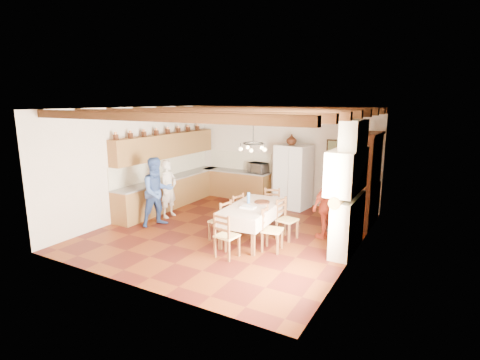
# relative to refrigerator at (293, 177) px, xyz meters

# --- Properties ---
(floor) EXTENTS (6.00, 6.50, 0.02)m
(floor) POSITION_rel_refrigerator_xyz_m (-0.55, -2.75, -0.96)
(floor) COLOR #48160F
(floor) RESTS_ON ground
(ceiling) EXTENTS (6.00, 6.50, 0.02)m
(ceiling) POSITION_rel_refrigerator_xyz_m (-0.55, -2.75, 2.06)
(ceiling) COLOR beige
(ceiling) RESTS_ON ground
(wall_back) EXTENTS (6.00, 0.02, 3.00)m
(wall_back) POSITION_rel_refrigerator_xyz_m (-0.55, 0.51, 0.55)
(wall_back) COLOR beige
(wall_back) RESTS_ON ground
(wall_front) EXTENTS (6.00, 0.02, 3.00)m
(wall_front) POSITION_rel_refrigerator_xyz_m (-0.55, -6.01, 0.55)
(wall_front) COLOR beige
(wall_front) RESTS_ON ground
(wall_left) EXTENTS (0.02, 6.50, 3.00)m
(wall_left) POSITION_rel_refrigerator_xyz_m (-3.56, -2.75, 0.55)
(wall_left) COLOR beige
(wall_left) RESTS_ON ground
(wall_right) EXTENTS (0.02, 6.50, 3.00)m
(wall_right) POSITION_rel_refrigerator_xyz_m (2.46, -2.75, 0.55)
(wall_right) COLOR beige
(wall_right) RESTS_ON ground
(ceiling_beams) EXTENTS (6.00, 6.30, 0.16)m
(ceiling_beams) POSITION_rel_refrigerator_xyz_m (-0.55, -2.75, 1.96)
(ceiling_beams) COLOR #35220B
(ceiling_beams) RESTS_ON ground
(lower_cabinets_left) EXTENTS (0.60, 4.30, 0.86)m
(lower_cabinets_left) POSITION_rel_refrigerator_xyz_m (-3.25, -1.70, -0.52)
(lower_cabinets_left) COLOR brown
(lower_cabinets_left) RESTS_ON ground
(lower_cabinets_back) EXTENTS (2.30, 0.60, 0.86)m
(lower_cabinets_back) POSITION_rel_refrigerator_xyz_m (-2.10, 0.20, -0.52)
(lower_cabinets_back) COLOR brown
(lower_cabinets_back) RESTS_ON ground
(countertop_left) EXTENTS (0.62, 4.30, 0.04)m
(countertop_left) POSITION_rel_refrigerator_xyz_m (-3.25, -1.70, -0.07)
(countertop_left) COLOR gray
(countertop_left) RESTS_ON lower_cabinets_left
(countertop_back) EXTENTS (2.34, 0.62, 0.04)m
(countertop_back) POSITION_rel_refrigerator_xyz_m (-2.10, 0.20, -0.07)
(countertop_back) COLOR gray
(countertop_back) RESTS_ON lower_cabinets_back
(backsplash_left) EXTENTS (0.03, 4.30, 0.60)m
(backsplash_left) POSITION_rel_refrigerator_xyz_m (-3.54, -1.70, 0.25)
(backsplash_left) COLOR #F0EBCD
(backsplash_left) RESTS_ON ground
(backsplash_back) EXTENTS (2.30, 0.03, 0.60)m
(backsplash_back) POSITION_rel_refrigerator_xyz_m (-2.10, 0.49, 0.25)
(backsplash_back) COLOR #F0EBCD
(backsplash_back) RESTS_ON ground
(upper_cabinets) EXTENTS (0.35, 4.20, 0.70)m
(upper_cabinets) POSITION_rel_refrigerator_xyz_m (-3.38, -1.70, 0.90)
(upper_cabinets) COLOR brown
(upper_cabinets) RESTS_ON ground
(fireplace) EXTENTS (0.56, 1.60, 2.80)m
(fireplace) POSITION_rel_refrigerator_xyz_m (2.17, -2.55, 0.45)
(fireplace) COLOR beige
(fireplace) RESTS_ON ground
(wall_picture) EXTENTS (0.34, 0.03, 0.42)m
(wall_picture) POSITION_rel_refrigerator_xyz_m (1.00, 0.48, 0.90)
(wall_picture) COLOR black
(wall_picture) RESTS_ON ground
(refrigerator) EXTENTS (1.04, 0.89, 1.89)m
(refrigerator) POSITION_rel_refrigerator_xyz_m (0.00, 0.00, 0.00)
(refrigerator) COLOR white
(refrigerator) RESTS_ON floor
(hutch) EXTENTS (0.59, 1.33, 2.39)m
(hutch) POSITION_rel_refrigerator_xyz_m (2.20, -0.59, 0.25)
(hutch) COLOR #371E0D
(hutch) RESTS_ON floor
(dining_table) EXTENTS (1.08, 1.95, 0.83)m
(dining_table) POSITION_rel_refrigerator_xyz_m (0.19, -3.00, -0.20)
(dining_table) COLOR silver
(dining_table) RESTS_ON floor
(chandelier) EXTENTS (0.47, 0.47, 0.03)m
(chandelier) POSITION_rel_refrigerator_xyz_m (0.19, -3.00, 1.30)
(chandelier) COLOR black
(chandelier) RESTS_ON ground
(chair_left_near) EXTENTS (0.45, 0.47, 0.96)m
(chair_left_near) POSITION_rel_refrigerator_xyz_m (-0.45, -3.40, -0.47)
(chair_left_near) COLOR brown
(chair_left_near) RESTS_ON floor
(chair_left_far) EXTENTS (0.48, 0.49, 0.96)m
(chair_left_far) POSITION_rel_refrigerator_xyz_m (-0.51, -2.70, -0.47)
(chair_left_far) COLOR brown
(chair_left_far) RESTS_ON floor
(chair_right_near) EXTENTS (0.46, 0.47, 0.96)m
(chair_right_near) POSITION_rel_refrigerator_xyz_m (0.86, -3.36, -0.47)
(chair_right_near) COLOR brown
(chair_right_near) RESTS_ON floor
(chair_right_far) EXTENTS (0.47, 0.48, 0.96)m
(chair_right_far) POSITION_rel_refrigerator_xyz_m (0.87, -2.56, -0.47)
(chair_right_far) COLOR brown
(chair_right_far) RESTS_ON floor
(chair_end_near) EXTENTS (0.46, 0.45, 0.96)m
(chair_end_near) POSITION_rel_refrigerator_xyz_m (0.19, -4.13, -0.47)
(chair_end_near) COLOR brown
(chair_end_near) RESTS_ON floor
(chair_end_far) EXTENTS (0.52, 0.51, 0.96)m
(chair_end_far) POSITION_rel_refrigerator_xyz_m (0.14, -1.87, -0.47)
(chair_end_far) COLOR brown
(chair_end_far) RESTS_ON floor
(person_man) EXTENTS (0.39, 0.59, 1.59)m
(person_man) POSITION_rel_refrigerator_xyz_m (-2.64, -2.58, -0.15)
(person_man) COLOR silver
(person_man) RESTS_ON floor
(person_woman_blue) EXTENTS (0.96, 1.06, 1.78)m
(person_woman_blue) POSITION_rel_refrigerator_xyz_m (-2.40, -3.29, -0.06)
(person_woman_blue) COLOR #3959A5
(person_woman_blue) RESTS_ON floor
(person_woman_red) EXTENTS (0.73, 1.00, 1.57)m
(person_woman_red) POSITION_rel_refrigerator_xyz_m (1.65, -2.06, -0.16)
(person_woman_red) COLOR #9E2F19
(person_woman_red) RESTS_ON floor
(microwave) EXTENTS (0.66, 0.52, 0.32)m
(microwave) POSITION_rel_refrigerator_xyz_m (-1.28, 0.20, 0.12)
(microwave) COLOR silver
(microwave) RESTS_ON countertop_back
(fridge_vase) EXTENTS (0.35, 0.35, 0.32)m
(fridge_vase) POSITION_rel_refrigerator_xyz_m (-0.09, 0.00, 1.10)
(fridge_vase) COLOR #371E0D
(fridge_vase) RESTS_ON refrigerator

